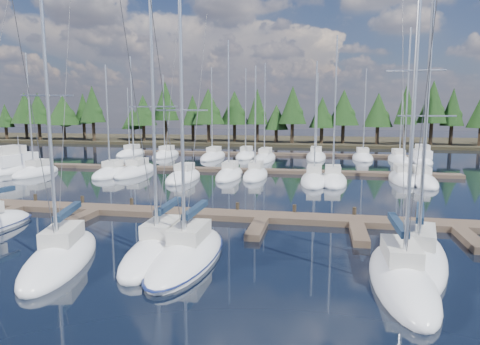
% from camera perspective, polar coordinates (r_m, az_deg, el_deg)
% --- Properties ---
extents(ground, '(260.00, 260.00, 0.00)m').
position_cam_1_polar(ground, '(41.73, -2.79, -1.83)').
color(ground, black).
rests_on(ground, ground).
extents(far_shore, '(220.00, 30.00, 0.60)m').
position_cam_1_polar(far_shore, '(100.63, 5.32, 4.24)').
color(far_shore, '#2D2719').
rests_on(far_shore, ground).
extents(main_dock, '(44.00, 6.13, 0.90)m').
position_cam_1_polar(main_dock, '(29.82, -8.56, -5.62)').
color(main_dock, brown).
rests_on(main_dock, ground).
extents(back_docks, '(50.00, 21.80, 0.40)m').
position_cam_1_polar(back_docks, '(60.71, 1.58, 1.54)').
color(back_docks, brown).
rests_on(back_docks, ground).
extents(front_sailboat_2, '(4.63, 8.62, 14.49)m').
position_cam_1_polar(front_sailboat_2, '(22.74, -22.75, -10.36)').
color(front_sailboat_2, white).
rests_on(front_sailboat_2, ground).
extents(front_sailboat_3, '(2.89, 8.37, 13.61)m').
position_cam_1_polar(front_sailboat_3, '(22.57, -10.56, -10.01)').
color(front_sailboat_3, white).
rests_on(front_sailboat_3, ground).
extents(front_sailboat_4, '(2.92, 8.79, 13.31)m').
position_cam_1_polar(front_sailboat_4, '(21.54, -7.00, -10.85)').
color(front_sailboat_4, white).
rests_on(front_sailboat_4, ground).
extents(front_sailboat_5, '(4.56, 9.55, 12.85)m').
position_cam_1_polar(front_sailboat_5, '(22.45, 22.57, -10.64)').
color(front_sailboat_5, white).
rests_on(front_sailboat_5, ground).
extents(front_sailboat_6, '(2.55, 8.49, 16.05)m').
position_cam_1_polar(front_sailboat_6, '(19.83, 20.72, -12.95)').
color(front_sailboat_6, white).
rests_on(front_sailboat_6, ground).
extents(back_sailboat_rows, '(45.98, 33.47, 16.22)m').
position_cam_1_polar(back_sailboat_rows, '(56.48, 1.50, 1.10)').
color(back_sailboat_rows, white).
rests_on(back_sailboat_rows, ground).
extents(motor_yacht_left, '(4.24, 10.55, 5.17)m').
position_cam_1_polar(motor_yacht_left, '(58.39, -27.99, 0.66)').
color(motor_yacht_left, white).
rests_on(motor_yacht_left, ground).
extents(motor_yacht_right, '(3.06, 8.46, 4.18)m').
position_cam_1_polar(motor_yacht_right, '(66.26, 23.01, 1.68)').
color(motor_yacht_right, white).
rests_on(motor_yacht_right, ground).
extents(tree_line, '(184.93, 11.71, 13.29)m').
position_cam_1_polar(tree_line, '(90.69, 4.30, 8.32)').
color(tree_line, black).
rests_on(tree_line, far_shore).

